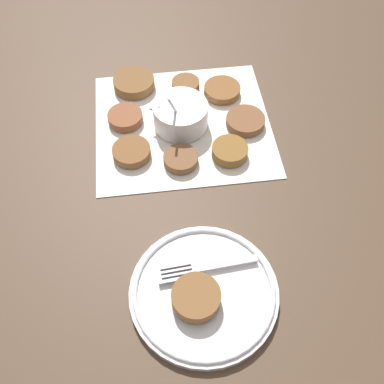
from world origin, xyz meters
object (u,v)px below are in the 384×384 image
(fritter_on_plate, at_px, (196,297))
(serving_plate, at_px, (204,292))
(sauce_bowl, at_px, (180,116))
(fork, at_px, (197,269))

(fritter_on_plate, bearing_deg, serving_plate, -127.41)
(sauce_bowl, bearing_deg, fork, 94.02)
(sauce_bowl, xyz_separation_m, fork, (-0.02, 0.33, -0.01))
(serving_plate, xyz_separation_m, fork, (0.01, -0.03, 0.01))
(serving_plate, bearing_deg, sauce_bowl, -84.70)
(sauce_bowl, xyz_separation_m, fritter_on_plate, (-0.02, 0.38, 0.00))
(fritter_on_plate, height_order, fork, fritter_on_plate)
(sauce_bowl, xyz_separation_m, serving_plate, (-0.03, 0.36, -0.02))
(fritter_on_plate, xyz_separation_m, fork, (-0.00, -0.05, -0.01))
(sauce_bowl, height_order, fork, sauce_bowl)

